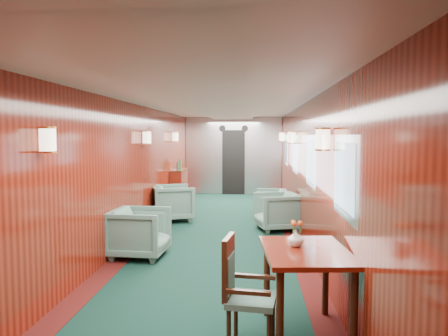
# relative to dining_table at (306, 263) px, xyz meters

# --- Properties ---
(room) EXTENTS (12.00, 12.10, 2.40)m
(room) POSITION_rel_dining_table_xyz_m (-1.11, 3.73, 0.96)
(room) COLOR #0C2D23
(room) RESTS_ON ground
(bulkhead) EXTENTS (2.98, 0.17, 2.39)m
(bulkhead) POSITION_rel_dining_table_xyz_m (-1.11, 9.64, 0.51)
(bulkhead) COLOR #B5B7BC
(bulkhead) RESTS_ON ground
(windows_right) EXTENTS (0.02, 8.60, 0.80)m
(windows_right) POSITION_rel_dining_table_xyz_m (0.38, 3.98, 0.77)
(windows_right) COLOR silver
(windows_right) RESTS_ON ground
(wall_sconces) EXTENTS (2.97, 7.97, 0.25)m
(wall_sconces) POSITION_rel_dining_table_xyz_m (-1.11, 4.30, 1.11)
(wall_sconces) COLOR #FFEEC6
(wall_sconces) RESTS_ON ground
(dining_table) EXTENTS (0.84, 1.14, 0.81)m
(dining_table) POSITION_rel_dining_table_xyz_m (0.00, 0.00, 0.00)
(dining_table) COLOR maroon
(dining_table) RESTS_ON ground
(side_chair) EXTENTS (0.48, 0.50, 0.97)m
(side_chair) POSITION_rel_dining_table_xyz_m (-0.58, -0.22, -0.15)
(side_chair) COLOR #204B45
(side_chair) RESTS_ON ground
(credenza) EXTENTS (0.33, 1.05, 1.22)m
(credenza) POSITION_rel_dining_table_xyz_m (-2.45, 7.39, -0.20)
(credenza) COLOR maroon
(credenza) RESTS_ON ground
(flower_vase) EXTENTS (0.17, 0.17, 0.16)m
(flower_vase) POSITION_rel_dining_table_xyz_m (-0.08, 0.10, 0.21)
(flower_vase) COLOR beige
(flower_vase) RESTS_ON dining_table
(armchair_left_near) EXTENTS (0.87, 0.85, 0.74)m
(armchair_left_near) POSITION_rel_dining_table_xyz_m (-2.19, 2.46, -0.31)
(armchair_left_near) COLOR #204B45
(armchair_left_near) RESTS_ON ground
(armchair_left_far) EXTENTS (1.09, 1.07, 0.78)m
(armchair_left_far) POSITION_rel_dining_table_xyz_m (-2.22, 5.28, -0.29)
(armchair_left_far) COLOR #204B45
(armchair_left_far) RESTS_ON ground
(armchair_right_near) EXTENTS (0.98, 0.96, 0.73)m
(armchair_right_near) POSITION_rel_dining_table_xyz_m (-0.02, 4.49, -0.31)
(armchair_right_near) COLOR #204B45
(armchair_right_near) RESTS_ON ground
(armchair_right_far) EXTENTS (0.72, 0.70, 0.64)m
(armchair_right_far) POSITION_rel_dining_table_xyz_m (-0.08, 5.82, -0.36)
(armchair_right_far) COLOR #204B45
(armchair_right_far) RESTS_ON ground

